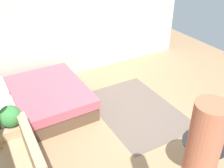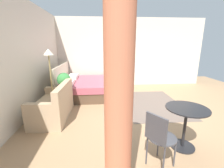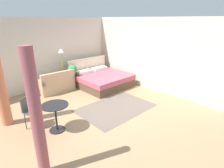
# 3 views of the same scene
# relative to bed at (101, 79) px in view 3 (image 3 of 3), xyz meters

# --- Properties ---
(ground_plane) EXTENTS (8.49, 9.29, 0.02)m
(ground_plane) POSITION_rel_bed_xyz_m (-1.44, -1.71, -0.30)
(ground_plane) COLOR #9E7A56
(wall_back) EXTENTS (8.49, 0.12, 2.85)m
(wall_back) POSITION_rel_bed_xyz_m (-1.44, 1.43, 1.14)
(wall_back) COLOR beige
(wall_back) RESTS_ON ground
(wall_right) EXTENTS (0.12, 6.29, 2.85)m
(wall_right) POSITION_rel_bed_xyz_m (1.31, -1.71, 1.14)
(wall_right) COLOR beige
(wall_right) RESTS_ON ground
(area_rug) EXTENTS (2.40, 1.65, 0.01)m
(area_rug) POSITION_rel_bed_xyz_m (-1.04, -1.97, -0.28)
(area_rug) COLOR #66564C
(area_rug) RESTS_ON ground
(bed) EXTENTS (2.06, 2.09, 1.09)m
(bed) POSITION_rel_bed_xyz_m (0.00, 0.00, 0.00)
(bed) COLOR brown
(bed) RESTS_ON ground
(couch) EXTENTS (1.38, 0.75, 0.85)m
(couch) POSITION_rel_bed_xyz_m (-1.75, 0.73, 0.01)
(couch) COLOR tan
(couch) RESTS_ON ground
(nightstand) EXTENTS (0.54, 0.40, 0.53)m
(nightstand) POSITION_rel_bed_xyz_m (-0.92, 0.65, -0.02)
(nightstand) COLOR #38281E
(nightstand) RESTS_ON ground
(potted_plant) EXTENTS (0.39, 0.39, 0.46)m
(potted_plant) POSITION_rel_bed_xyz_m (-1.02, 0.64, 0.49)
(potted_plant) COLOR brown
(potted_plant) RESTS_ON nightstand
(floor_lamp) EXTENTS (0.28, 0.28, 1.66)m
(floor_lamp) POSITION_rel_bed_xyz_m (-1.32, 0.89, 0.98)
(floor_lamp) COLOR #99844C
(floor_lamp) RESTS_ON ground
(balcony_table) EXTENTS (0.69, 0.69, 0.74)m
(balcony_table) POSITION_rel_bed_xyz_m (-3.07, -1.83, 0.23)
(balcony_table) COLOR black
(balcony_table) RESTS_ON ground
(cafe_chair_near_window) EXTENTS (0.56, 0.56, 0.87)m
(cafe_chair_near_window) POSITION_rel_bed_xyz_m (-3.50, -1.20, 0.24)
(cafe_chair_near_window) COLOR #3F3F44
(cafe_chair_near_window) RESTS_ON ground
(curtain_left) EXTENTS (0.21, 0.21, 2.42)m
(curtain_left) POSITION_rel_bed_xyz_m (-3.93, -2.99, 0.92)
(curtain_left) COLOR #994C51
(curtain_left) RESTS_ON ground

